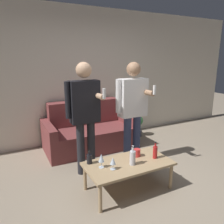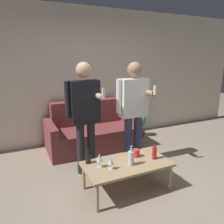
% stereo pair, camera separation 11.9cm
% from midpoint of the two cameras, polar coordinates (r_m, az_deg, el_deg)
% --- Properties ---
extents(ground_plane, '(16.00, 16.00, 0.00)m').
position_cam_midpoint_polar(ground_plane, '(3.12, 9.41, -19.87)').
color(ground_plane, gray).
extents(wall_back, '(8.00, 0.06, 2.70)m').
position_cam_midpoint_polar(wall_back, '(4.60, -5.75, 9.31)').
color(wall_back, beige).
rests_on(wall_back, ground_plane).
extents(couch, '(1.72, 0.91, 0.89)m').
position_cam_midpoint_polar(couch, '(4.35, -4.73, -5.00)').
color(couch, brown).
rests_on(couch, ground_plane).
extents(coffee_table, '(1.14, 0.60, 0.39)m').
position_cam_midpoint_polar(coffee_table, '(2.96, 5.11, -13.77)').
color(coffee_table, tan).
rests_on(coffee_table, ground_plane).
extents(bottle_orange, '(0.08, 0.08, 0.26)m').
position_cam_midpoint_polar(bottle_orange, '(2.86, 6.20, -11.77)').
color(bottle_orange, silver).
rests_on(bottle_orange, coffee_table).
extents(bottle_green, '(0.06, 0.06, 0.23)m').
position_cam_midpoint_polar(bottle_green, '(3.07, 12.12, -10.31)').
color(bottle_green, '#B21E1E').
rests_on(bottle_green, coffee_table).
extents(bottle_dark, '(0.07, 0.07, 0.18)m').
position_cam_midpoint_polar(bottle_dark, '(2.91, -5.11, -11.92)').
color(bottle_dark, black).
rests_on(bottle_dark, coffee_table).
extents(wine_glass_near, '(0.07, 0.07, 0.16)m').
position_cam_midpoint_polar(wine_glass_near, '(2.74, 0.95, -12.71)').
color(wine_glass_near, silver).
rests_on(wine_glass_near, coffee_table).
extents(wine_glass_far, '(0.07, 0.07, 0.19)m').
position_cam_midpoint_polar(wine_glass_far, '(2.78, -2.06, -11.91)').
color(wine_glass_far, silver).
rests_on(wine_glass_far, coffee_table).
extents(cup_on_table, '(0.10, 0.10, 0.11)m').
position_cam_midpoint_polar(cup_on_table, '(3.10, 7.43, -10.61)').
color(cup_on_table, red).
rests_on(cup_on_table, coffee_table).
extents(person_standing_left, '(0.50, 0.43, 1.67)m').
position_cam_midpoint_polar(person_standing_left, '(3.19, -6.09, 0.52)').
color(person_standing_left, '#232328').
rests_on(person_standing_left, ground_plane).
extents(person_standing_right, '(0.53, 0.44, 1.67)m').
position_cam_midpoint_polar(person_standing_right, '(3.51, 6.55, 1.54)').
color(person_standing_right, navy).
rests_on(person_standing_right, ground_plane).
extents(potted_plant, '(0.24, 0.24, 0.48)m').
position_cam_midpoint_polar(potted_plant, '(4.92, 8.09, -3.25)').
color(potted_plant, '#4C4C51').
rests_on(potted_plant, ground_plane).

